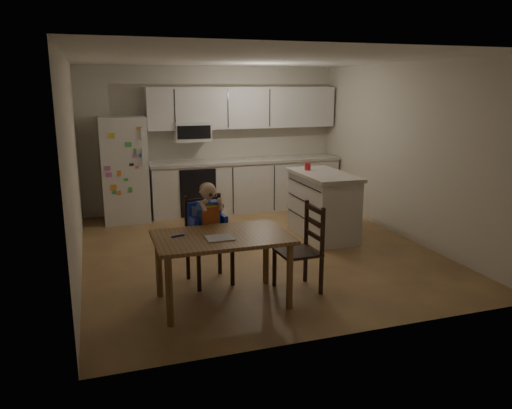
{
  "coord_description": "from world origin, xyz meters",
  "views": [
    {
      "loc": [
        -2.03,
        -6.11,
        2.18
      ],
      "look_at": [
        -0.3,
        -0.88,
        0.86
      ],
      "focal_mm": 35.0,
      "sensor_mm": 36.0,
      "label": 1
    }
  ],
  "objects_px": {
    "kitchen_island": "(323,205)",
    "chair_booster": "(207,222)",
    "chair_side": "(306,242)",
    "dining_table": "(222,244)",
    "red_cup": "(308,166)",
    "refrigerator": "(124,169)"
  },
  "relations": [
    {
      "from": "kitchen_island",
      "to": "red_cup",
      "type": "relative_size",
      "value": 11.29
    },
    {
      "from": "refrigerator",
      "to": "red_cup",
      "type": "bearing_deg",
      "value": -30.86
    },
    {
      "from": "refrigerator",
      "to": "chair_side",
      "type": "bearing_deg",
      "value": -65.38
    },
    {
      "from": "refrigerator",
      "to": "chair_booster",
      "type": "xyz_separation_m",
      "value": [
        0.69,
        -3.01,
        -0.16
      ]
    },
    {
      "from": "dining_table",
      "to": "chair_booster",
      "type": "bearing_deg",
      "value": 90.53
    },
    {
      "from": "refrigerator",
      "to": "dining_table",
      "type": "distance_m",
      "value": 3.7
    },
    {
      "from": "kitchen_island",
      "to": "dining_table",
      "type": "distance_m",
      "value": 2.67
    },
    {
      "from": "dining_table",
      "to": "chair_side",
      "type": "height_order",
      "value": "chair_side"
    },
    {
      "from": "red_cup",
      "to": "chair_booster",
      "type": "height_order",
      "value": "chair_booster"
    },
    {
      "from": "chair_side",
      "to": "refrigerator",
      "type": "bearing_deg",
      "value": -157.59
    },
    {
      "from": "chair_booster",
      "to": "red_cup",
      "type": "bearing_deg",
      "value": 31.48
    },
    {
      "from": "red_cup",
      "to": "chair_side",
      "type": "relative_size",
      "value": 0.12
    },
    {
      "from": "kitchen_island",
      "to": "chair_side",
      "type": "bearing_deg",
      "value": -120.98
    },
    {
      "from": "kitchen_island",
      "to": "chair_side",
      "type": "xyz_separation_m",
      "value": [
        -1.04,
        -1.73,
        0.06
      ]
    },
    {
      "from": "chair_side",
      "to": "dining_table",
      "type": "bearing_deg",
      "value": -88.96
    },
    {
      "from": "red_cup",
      "to": "dining_table",
      "type": "distance_m",
      "value": 2.83
    },
    {
      "from": "refrigerator",
      "to": "kitchen_island",
      "type": "relative_size",
      "value": 1.32
    },
    {
      "from": "kitchen_island",
      "to": "chair_side",
      "type": "relative_size",
      "value": 1.35
    },
    {
      "from": "kitchen_island",
      "to": "chair_side",
      "type": "height_order",
      "value": "chair_side"
    },
    {
      "from": "refrigerator",
      "to": "dining_table",
      "type": "relative_size",
      "value": 1.27
    },
    {
      "from": "refrigerator",
      "to": "chair_side",
      "type": "height_order",
      "value": "refrigerator"
    },
    {
      "from": "kitchen_island",
      "to": "chair_booster",
      "type": "bearing_deg",
      "value": -149.58
    }
  ]
}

